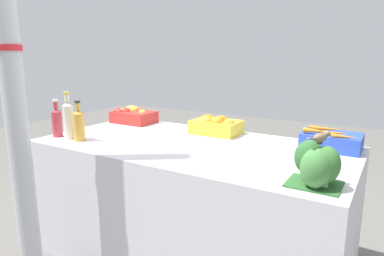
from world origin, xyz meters
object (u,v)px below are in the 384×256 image
at_px(juice_bottle_amber, 79,124).
at_px(sparrow_bird, 321,137).
at_px(broccoli_pile, 318,165).
at_px(juice_bottle_ruby, 57,121).
at_px(support_pole, 11,72).
at_px(juice_bottle_cloudy, 68,119).
at_px(orange_crate, 216,125).
at_px(apple_crate, 132,115).
at_px(carrot_crate, 331,140).

height_order(juice_bottle_amber, sparrow_bird, juice_bottle_amber).
relative_size(broccoli_pile, juice_bottle_ruby, 0.88).
xyz_separation_m(support_pole, juice_bottle_cloudy, (-0.13, 0.43, -0.32)).
bearing_deg(sparrow_bird, support_pole, 132.98).
bearing_deg(juice_bottle_ruby, orange_crate, 35.69).
xyz_separation_m(broccoli_pile, juice_bottle_cloudy, (-1.55, 0.01, 0.04)).
distance_m(orange_crate, juice_bottle_amber, 0.90).
distance_m(broccoli_pile, juice_bottle_cloudy, 1.55).
relative_size(orange_crate, sparrow_bird, 2.57).
relative_size(support_pole, juice_bottle_amber, 9.46).
bearing_deg(broccoli_pile, support_pole, -163.70).
bearing_deg(juice_bottle_amber, orange_crate, 43.61).
distance_m(apple_crate, juice_bottle_cloudy, 0.63).
distance_m(broccoli_pile, juice_bottle_ruby, 1.67).
xyz_separation_m(apple_crate, juice_bottle_ruby, (-0.11, -0.63, 0.04)).
bearing_deg(orange_crate, apple_crate, 179.50).
bearing_deg(apple_crate, orange_crate, -0.50).
height_order(apple_crate, juice_bottle_cloudy, juice_bottle_cloudy).
height_order(orange_crate, juice_bottle_ruby, juice_bottle_ruby).
bearing_deg(support_pole, carrot_crate, 37.58).
bearing_deg(support_pole, apple_crate, 97.74).
height_order(support_pole, carrot_crate, support_pole).
height_order(apple_crate, broccoli_pile, broccoli_pile).
height_order(apple_crate, orange_crate, orange_crate).
height_order(support_pole, juice_bottle_cloudy, support_pole).
height_order(apple_crate, sparrow_bird, sparrow_bird).
distance_m(support_pole, juice_bottle_cloudy, 0.55).
relative_size(support_pole, carrot_crate, 7.52).
height_order(support_pole, sparrow_bird, support_pole).
distance_m(apple_crate, sparrow_bird, 1.70).
xyz_separation_m(carrot_crate, juice_bottle_cloudy, (-1.50, -0.62, 0.08)).
distance_m(support_pole, juice_bottle_ruby, 0.61).
height_order(juice_bottle_ruby, sparrow_bird, juice_bottle_ruby).
xyz_separation_m(orange_crate, juice_bottle_ruby, (-0.87, -0.62, 0.04)).
relative_size(support_pole, juice_bottle_cloudy, 7.96).
bearing_deg(juice_bottle_amber, juice_bottle_cloudy, 180.00).
bearing_deg(apple_crate, support_pole, -82.26).
height_order(apple_crate, juice_bottle_ruby, juice_bottle_ruby).
bearing_deg(juice_bottle_amber, juice_bottle_ruby, 180.00).
bearing_deg(carrot_crate, orange_crate, -179.91).
relative_size(support_pole, sparrow_bird, 19.32).
relative_size(apple_crate, orange_crate, 1.00).
bearing_deg(support_pole, juice_bottle_cloudy, 107.30).
xyz_separation_m(broccoli_pile, juice_bottle_ruby, (-1.67, 0.01, 0.01)).
distance_m(juice_bottle_amber, sparrow_bird, 1.46).
bearing_deg(juice_bottle_cloudy, juice_bottle_ruby, 180.00).
bearing_deg(orange_crate, carrot_crate, 0.09).
distance_m(juice_bottle_cloudy, juice_bottle_amber, 0.10).
xyz_separation_m(carrot_crate, sparrow_bird, (0.05, -0.64, 0.16)).
distance_m(orange_crate, sparrow_bird, 1.04).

